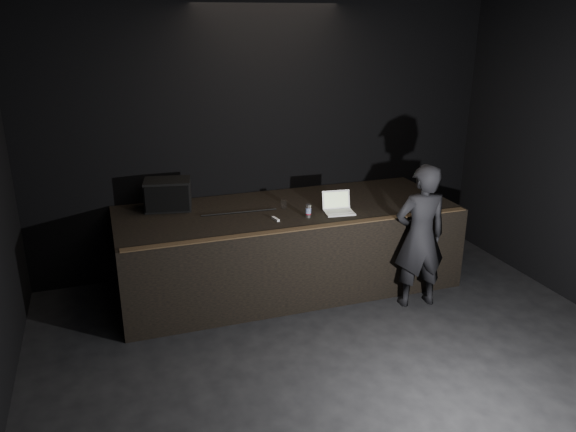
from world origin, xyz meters
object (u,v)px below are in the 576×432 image
(stage_riser, at_px, (287,247))
(person, at_px, (420,237))
(beer_can, at_px, (308,211))
(stage_monitor, at_px, (168,194))
(laptop, at_px, (338,207))

(stage_riser, bearing_deg, person, -37.31)
(beer_can, height_order, person, person)
(person, bearing_deg, beer_can, -21.59)
(stage_riser, relative_size, stage_monitor, 6.80)
(laptop, bearing_deg, stage_riser, 156.11)
(laptop, bearing_deg, stage_monitor, 165.18)
(stage_riser, xyz_separation_m, laptop, (0.52, -0.31, 0.56))
(stage_riser, height_order, laptop, laptop)
(stage_monitor, relative_size, person, 0.35)
(stage_monitor, height_order, person, person)
(stage_monitor, bearing_deg, beer_can, -19.02)
(beer_can, bearing_deg, laptop, 10.79)
(stage_monitor, height_order, beer_can, stage_monitor)
(laptop, bearing_deg, beer_can, -162.22)
(stage_monitor, xyz_separation_m, person, (2.58, -1.38, -0.34))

